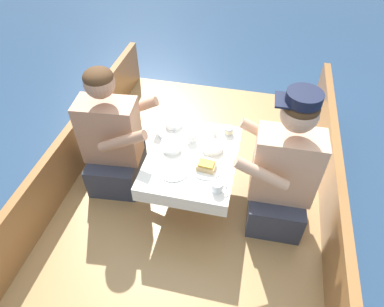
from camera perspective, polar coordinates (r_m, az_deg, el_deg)
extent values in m
plane|color=navy|center=(2.87, 0.44, -8.89)|extent=(60.00, 60.00, 0.00)
cube|color=#A87F4C|center=(2.77, 0.45, -7.34)|extent=(2.00, 2.85, 0.25)
cube|color=#936033|center=(2.82, -19.07, 0.65)|extent=(0.06, 2.85, 0.41)
cube|color=#936033|center=(2.57, 22.21, -5.86)|extent=(0.06, 2.85, 0.41)
cylinder|color=#B2B2B7|center=(2.45, 0.00, -4.22)|extent=(0.07, 0.07, 0.42)
cube|color=#A87F4C|center=(2.30, 0.00, -0.59)|extent=(0.56, 0.71, 0.02)
cube|color=white|center=(2.29, 0.00, -0.40)|extent=(0.59, 0.74, 0.00)
cube|color=white|center=(2.09, -2.24, -8.34)|extent=(0.59, 0.00, 0.10)
cube|color=white|center=(2.59, 1.79, 4.35)|extent=(0.59, 0.00, 0.10)
cube|color=#333847|center=(2.70, -12.29, -2.23)|extent=(0.40, 0.47, 0.26)
cube|color=tan|center=(2.46, -13.56, 3.70)|extent=(0.42, 0.26, 0.47)
sphere|color=tan|center=(2.23, -15.20, 11.25)|extent=(0.20, 0.20, 0.20)
ellipsoid|color=#472D19|center=(2.21, -15.42, 12.22)|extent=(0.19, 0.19, 0.11)
cylinder|color=tan|center=(2.50, -9.32, 7.52)|extent=(0.34, 0.10, 0.21)
cylinder|color=tan|center=(2.23, -11.51, 2.02)|extent=(0.34, 0.10, 0.21)
cube|color=#333847|center=(2.48, 13.69, -8.16)|extent=(0.37, 0.45, 0.26)
cube|color=tan|center=(2.20, 15.31, -2.06)|extent=(0.41, 0.23, 0.50)
sphere|color=tan|center=(1.94, 17.52, 6.27)|extent=(0.21, 0.21, 0.21)
ellipsoid|color=#472D19|center=(1.91, 17.82, 7.38)|extent=(0.20, 0.20, 0.12)
cylinder|color=tan|center=(1.99, 11.46, -3.36)|extent=(0.34, 0.08, 0.21)
cylinder|color=tan|center=(2.26, 11.90, 3.27)|extent=(0.34, 0.08, 0.21)
cylinder|color=black|center=(1.88, 18.22, 8.87)|extent=(0.19, 0.19, 0.06)
cube|color=black|center=(1.88, 15.19, 8.58)|extent=(0.10, 0.15, 0.01)
cylinder|color=white|center=(2.20, 2.38, -2.54)|extent=(0.19, 0.19, 0.01)
cylinder|color=white|center=(2.19, -3.03, -2.89)|extent=(0.19, 0.19, 0.01)
cube|color=tan|center=(2.18, 2.40, -2.13)|extent=(0.12, 0.09, 0.04)
cube|color=gold|center=(2.16, 2.42, -1.69)|extent=(0.10, 0.08, 0.01)
cylinder|color=white|center=(2.32, -3.36, 1.04)|extent=(0.13, 0.13, 0.04)
cylinder|color=beige|center=(2.31, -3.37, 1.22)|extent=(0.11, 0.11, 0.02)
cylinder|color=white|center=(2.51, -3.13, 5.02)|extent=(0.13, 0.13, 0.04)
cylinder|color=beige|center=(2.51, -3.14, 5.20)|extent=(0.10, 0.10, 0.02)
cylinder|color=white|center=(2.32, 3.41, 1.06)|extent=(0.15, 0.15, 0.04)
cylinder|color=beige|center=(2.31, 3.42, 1.24)|extent=(0.12, 0.12, 0.02)
cylinder|color=white|center=(2.43, 3.45, 3.67)|extent=(0.07, 0.07, 0.06)
torus|color=white|center=(2.42, 4.44, 3.58)|extent=(0.04, 0.01, 0.04)
cylinder|color=#3D2314|center=(2.42, 3.46, 4.01)|extent=(0.06, 0.06, 0.01)
cylinder|color=white|center=(2.06, 4.21, -5.53)|extent=(0.07, 0.07, 0.07)
torus|color=white|center=(2.06, 5.45, -5.67)|extent=(0.04, 0.01, 0.04)
cylinder|color=#3D2314|center=(2.05, 4.24, -5.17)|extent=(0.06, 0.06, 0.01)
cylinder|color=white|center=(2.37, -0.08, 2.70)|extent=(0.07, 0.07, 0.06)
torus|color=white|center=(2.36, 1.00, 2.60)|extent=(0.04, 0.01, 0.04)
cylinder|color=#3D2314|center=(2.36, -0.08, 3.05)|extent=(0.06, 0.06, 0.01)
cylinder|color=silver|center=(2.45, 6.13, 3.83)|extent=(0.06, 0.06, 0.05)
cylinder|color=beige|center=(2.45, 6.13, 3.83)|extent=(0.07, 0.07, 0.03)
cube|color=silver|center=(2.45, -3.32, 3.26)|extent=(0.05, 0.17, 0.00)
cube|color=silver|center=(2.50, -2.60, 4.22)|extent=(0.03, 0.04, 0.00)
cube|color=silver|center=(2.51, 2.78, 4.53)|extent=(0.14, 0.11, 0.00)
ellipsoid|color=silver|center=(2.55, 1.74, 5.33)|extent=(0.04, 0.02, 0.01)
cube|color=silver|center=(2.41, -5.20, 2.34)|extent=(0.10, 0.15, 0.00)
ellipsoid|color=silver|center=(2.46, -5.66, 3.39)|extent=(0.04, 0.02, 0.01)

